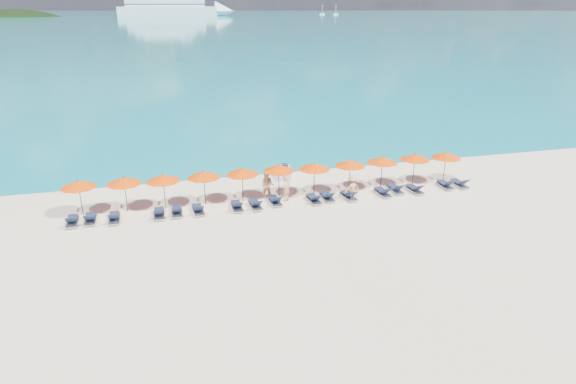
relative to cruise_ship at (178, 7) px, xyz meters
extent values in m
plane|color=beige|center=(-17.50, -562.92, -9.29)|extent=(1400.00, 1400.00, 0.00)
cube|color=#1FA9B2|center=(-17.50, 97.08, -9.29)|extent=(1600.00, 1300.00, 0.01)
ellipsoid|color=black|center=(-167.50, -2.92, -44.29)|extent=(162.00, 126.00, 85.50)
cube|color=silver|center=(-11.39, -0.58, -4.43)|extent=(107.77, 24.89, 9.72)
cone|color=silver|center=(52.67, 2.70, -4.43)|extent=(22.45, 22.45, 21.38)
cube|color=silver|center=(-13.33, -0.68, 4.31)|extent=(86.26, 20.88, 7.78)
cube|color=black|center=(-13.33, -0.68, 2.85)|extent=(87.34, 21.13, 0.87)
cube|color=black|center=(-13.33, -0.68, 6.26)|extent=(85.19, 20.63, 0.87)
cube|color=silver|center=(190.93, 10.70, -8.40)|extent=(6.69, 2.23, 1.79)
cylinder|color=silver|center=(190.93, 10.70, -2.60)|extent=(0.40, 0.40, 11.16)
cube|color=silver|center=(178.52, 26.28, -8.43)|extent=(6.50, 2.17, 1.73)
cylinder|color=silver|center=(178.52, 26.28, -2.80)|extent=(0.39, 0.39, 10.83)
cube|color=#B5B2D0|center=(-16.16, -553.76, -9.01)|extent=(1.33, 2.42, 0.52)
cube|color=black|center=(-16.20, -553.95, -8.63)|extent=(0.67, 1.03, 0.33)
cylinder|color=black|center=(-16.03, -553.20, -8.48)|extent=(0.52, 0.17, 0.06)
imported|color=tan|center=(-17.26, -558.55, -8.41)|extent=(0.77, 0.71, 1.77)
imported|color=tan|center=(-18.36, -557.85, -8.34)|extent=(1.07, 0.90, 1.90)
imported|color=tan|center=(-13.04, -559.32, -8.47)|extent=(1.16, 0.73, 1.66)
cylinder|color=black|center=(-29.75, -557.57, -8.19)|extent=(0.05, 0.05, 2.20)
cone|color=#E74002|center=(-29.75, -557.57, -7.27)|extent=(2.10, 2.10, 0.42)
sphere|color=black|center=(-29.75, -557.57, -7.05)|extent=(0.08, 0.08, 0.08)
cylinder|color=black|center=(-27.16, -557.61, -8.19)|extent=(0.05, 0.05, 2.20)
cone|color=#E74002|center=(-27.16, -557.61, -7.27)|extent=(2.10, 2.10, 0.42)
sphere|color=black|center=(-27.16, -557.61, -7.05)|extent=(0.08, 0.08, 0.08)
cylinder|color=black|center=(-24.86, -557.74, -8.19)|extent=(0.05, 0.05, 2.20)
cone|color=#E74002|center=(-24.86, -557.74, -7.27)|extent=(2.10, 2.10, 0.42)
sphere|color=black|center=(-24.86, -557.74, -7.05)|extent=(0.08, 0.08, 0.08)
cylinder|color=black|center=(-22.38, -557.71, -8.19)|extent=(0.05, 0.05, 2.20)
cone|color=#E74002|center=(-22.38, -557.71, -7.27)|extent=(2.10, 2.10, 0.42)
sphere|color=black|center=(-22.38, -557.71, -7.05)|extent=(0.08, 0.08, 0.08)
cylinder|color=black|center=(-19.96, -557.74, -8.19)|extent=(0.05, 0.05, 2.20)
cone|color=#E74002|center=(-19.96, -557.74, -7.27)|extent=(2.10, 2.10, 0.42)
sphere|color=black|center=(-19.96, -557.74, -7.05)|extent=(0.08, 0.08, 0.08)
cylinder|color=black|center=(-17.52, -557.60, -8.19)|extent=(0.05, 0.05, 2.20)
cone|color=#E74002|center=(-17.52, -557.60, -7.27)|extent=(2.10, 2.10, 0.42)
sphere|color=black|center=(-17.52, -557.60, -7.05)|extent=(0.08, 0.08, 0.08)
cylinder|color=black|center=(-15.17, -557.86, -8.19)|extent=(0.05, 0.05, 2.20)
cone|color=#E74002|center=(-15.17, -557.86, -7.27)|extent=(2.10, 2.10, 0.42)
sphere|color=black|center=(-15.17, -557.86, -7.05)|extent=(0.08, 0.08, 0.08)
cylinder|color=black|center=(-12.64, -557.80, -8.19)|extent=(0.05, 0.05, 2.20)
cone|color=#E74002|center=(-12.64, -557.80, -7.27)|extent=(2.10, 2.10, 0.42)
sphere|color=black|center=(-12.64, -557.80, -7.05)|extent=(0.08, 0.08, 0.08)
cylinder|color=black|center=(-10.24, -557.69, -8.19)|extent=(0.05, 0.05, 2.20)
cone|color=#E74002|center=(-10.24, -557.69, -7.27)|extent=(2.10, 2.10, 0.42)
sphere|color=black|center=(-10.24, -557.69, -7.05)|extent=(0.08, 0.08, 0.08)
cylinder|color=black|center=(-7.74, -557.63, -8.19)|extent=(0.05, 0.05, 2.20)
cone|color=#E74002|center=(-7.74, -557.63, -7.27)|extent=(2.10, 2.10, 0.42)
sphere|color=black|center=(-7.74, -557.63, -7.05)|extent=(0.08, 0.08, 0.08)
cylinder|color=black|center=(-5.40, -557.80, -8.19)|extent=(0.05, 0.05, 2.20)
cone|color=#E74002|center=(-5.40, -557.80, -7.27)|extent=(2.10, 2.10, 0.42)
sphere|color=black|center=(-5.40, -557.80, -7.05)|extent=(0.08, 0.08, 0.08)
cube|color=silver|center=(-30.18, -558.79, -9.15)|extent=(0.71, 1.73, 0.06)
cube|color=#192440|center=(-30.19, -558.54, -8.99)|extent=(0.61, 1.13, 0.04)
cube|color=#192440|center=(-30.15, -559.34, -8.74)|extent=(0.58, 0.57, 0.43)
cube|color=silver|center=(-29.20, -558.74, -9.15)|extent=(0.69, 1.72, 0.06)
cube|color=#192440|center=(-29.21, -558.49, -8.99)|extent=(0.60, 1.12, 0.04)
cube|color=#192440|center=(-29.17, -559.29, -8.74)|extent=(0.57, 0.56, 0.43)
cube|color=silver|center=(-27.84, -558.95, -9.15)|extent=(0.67, 1.72, 0.06)
cube|color=#192440|center=(-27.85, -558.70, -8.99)|extent=(0.58, 1.12, 0.04)
cube|color=#192440|center=(-27.82, -559.50, -8.74)|extent=(0.57, 0.55, 0.43)
cube|color=silver|center=(-25.28, -558.97, -9.15)|extent=(0.65, 1.71, 0.06)
cube|color=#192440|center=(-25.27, -558.72, -8.99)|extent=(0.57, 1.11, 0.04)
cube|color=#192440|center=(-25.29, -559.52, -8.74)|extent=(0.56, 0.55, 0.43)
cube|color=silver|center=(-24.23, -558.88, -9.15)|extent=(0.66, 1.71, 0.06)
cube|color=#192440|center=(-24.22, -558.63, -8.99)|extent=(0.58, 1.11, 0.04)
cube|color=#192440|center=(-24.24, -559.43, -8.74)|extent=(0.56, 0.55, 0.43)
cube|color=silver|center=(-22.94, -558.96, -9.15)|extent=(0.74, 1.74, 0.06)
cube|color=#192440|center=(-22.96, -558.71, -8.99)|extent=(0.63, 1.14, 0.04)
cube|color=#192440|center=(-22.91, -559.51, -8.74)|extent=(0.59, 0.57, 0.43)
cube|color=silver|center=(-20.56, -559.00, -9.15)|extent=(0.64, 1.71, 0.06)
cube|color=#192440|center=(-20.56, -558.75, -8.99)|extent=(0.56, 1.11, 0.04)
cube|color=#192440|center=(-20.57, -559.55, -8.74)|extent=(0.56, 0.54, 0.43)
cube|color=silver|center=(-19.40, -559.06, -9.15)|extent=(0.70, 1.73, 0.06)
cube|color=#192440|center=(-19.41, -558.81, -8.99)|extent=(0.60, 1.12, 0.04)
cube|color=#192440|center=(-19.37, -559.61, -8.74)|extent=(0.57, 0.56, 0.43)
cube|color=silver|center=(-18.06, -558.72, -9.15)|extent=(0.72, 1.73, 0.06)
cube|color=#192440|center=(-18.08, -558.48, -8.99)|extent=(0.61, 1.13, 0.04)
cube|color=#192440|center=(-18.03, -559.27, -8.74)|extent=(0.58, 0.57, 0.43)
cube|color=silver|center=(-15.56, -559.08, -9.15)|extent=(0.73, 1.74, 0.06)
cube|color=#192440|center=(-15.58, -558.83, -8.99)|extent=(0.62, 1.13, 0.04)
cube|color=#192440|center=(-15.53, -559.63, -8.74)|extent=(0.58, 0.57, 0.43)
cube|color=silver|center=(-14.59, -558.90, -9.15)|extent=(0.62, 1.70, 0.06)
cube|color=#192440|center=(-14.59, -558.65, -8.99)|extent=(0.55, 1.10, 0.04)
cube|color=#192440|center=(-14.59, -559.45, -8.74)|extent=(0.55, 0.54, 0.43)
cube|color=silver|center=(-13.17, -559.09, -9.15)|extent=(0.78, 1.75, 0.06)
cube|color=#192440|center=(-13.19, -558.84, -8.99)|extent=(0.65, 1.15, 0.04)
cube|color=#192440|center=(-13.11, -559.64, -8.74)|extent=(0.60, 0.59, 0.43)
cube|color=silver|center=(-10.74, -559.10, -9.15)|extent=(0.72, 1.73, 0.06)
cube|color=#192440|center=(-10.75, -558.85, -8.99)|extent=(0.61, 1.13, 0.04)
cube|color=#192440|center=(-10.71, -559.65, -8.74)|extent=(0.58, 0.57, 0.43)
cube|color=silver|center=(-9.63, -558.75, -9.15)|extent=(0.63, 1.70, 0.06)
cube|color=#192440|center=(-9.63, -558.50, -8.99)|extent=(0.55, 1.10, 0.04)
cube|color=#192440|center=(-9.63, -559.30, -8.74)|extent=(0.55, 0.54, 0.43)
cube|color=silver|center=(-8.38, -559.11, -9.15)|extent=(0.72, 1.74, 0.06)
cube|color=#192440|center=(-8.40, -558.86, -8.99)|extent=(0.62, 1.13, 0.04)
cube|color=#192440|center=(-8.35, -559.65, -8.74)|extent=(0.58, 0.57, 0.43)
cube|color=silver|center=(-5.90, -558.87, -9.15)|extent=(0.72, 1.73, 0.06)
cube|color=#192440|center=(-5.88, -558.62, -8.99)|extent=(0.61, 1.13, 0.04)
cube|color=#192440|center=(-5.93, -559.42, -8.74)|extent=(0.58, 0.57, 0.43)
cube|color=silver|center=(-4.81, -558.92, -9.15)|extent=(0.62, 1.70, 0.06)
cube|color=#192440|center=(-4.81, -558.67, -8.99)|extent=(0.55, 1.10, 0.04)
cube|color=#192440|center=(-4.81, -559.47, -8.74)|extent=(0.55, 0.54, 0.43)
camera|label=1|loc=(-24.38, -586.52, 2.64)|focal=30.00mm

